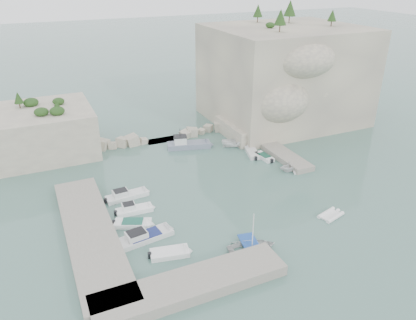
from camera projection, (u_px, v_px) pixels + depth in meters
name	position (u px, v px, depth m)	size (l,w,h in m)	color
ground	(228.00, 200.00, 50.81)	(400.00, 400.00, 0.00)	slate
cliff_east	(284.00, 75.00, 74.56)	(26.00, 22.00, 17.00)	beige
cliff_terrace	(248.00, 128.00, 69.88)	(8.00, 10.00, 2.50)	beige
outcrop_west	(39.00, 132.00, 62.42)	(16.00, 14.00, 7.00)	beige
quay_west	(91.00, 234.00, 43.44)	(5.00, 24.00, 1.10)	#9E9689
quay_south	(191.00, 285.00, 36.59)	(18.00, 4.00, 1.10)	#9E9689
ledge_east	(276.00, 150.00, 63.86)	(3.00, 16.00, 0.80)	#9E9689
breakwater	(164.00, 136.00, 68.21)	(28.00, 3.00, 1.40)	beige
motorboat_a	(127.00, 198.00, 51.40)	(5.85, 1.74, 1.40)	silver
motorboat_b	(135.00, 212.00, 48.42)	(4.72, 1.54, 1.40)	white
motorboat_c	(133.00, 225.00, 45.89)	(4.55, 1.65, 0.70)	white
motorboat_d	(145.00, 239.00, 43.59)	(6.74, 2.00, 1.40)	silver
motorboat_e	(170.00, 255.00, 41.20)	(4.29, 1.76, 0.70)	white
rowboat	(252.00, 251.00, 41.83)	(3.64, 5.09, 1.05)	silver
inflatable_dinghy	(330.00, 216.00, 47.56)	(3.30, 1.60, 0.44)	white
tender_east_a	(289.00, 171.00, 58.14)	(2.85, 3.30, 1.74)	white
tender_east_b	(264.00, 158.00, 61.86)	(3.87, 1.32, 0.70)	white
tender_east_c	(252.00, 154.00, 63.30)	(4.92, 1.59, 0.70)	silver
tender_east_d	(234.00, 147.00, 65.80)	(1.60, 4.25, 1.64)	white
work_boat	(189.00, 147.00, 65.63)	(7.54, 2.23, 2.20)	slate
rowboat_mast	(253.00, 230.00, 40.70)	(0.10, 0.10, 4.20)	white
vegetation	(258.00, 21.00, 69.72)	(53.48, 13.88, 13.40)	#1E4219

